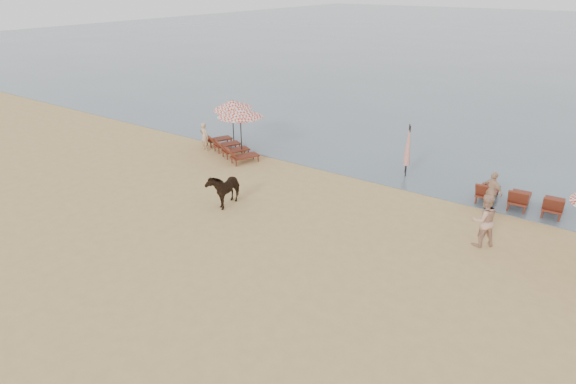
# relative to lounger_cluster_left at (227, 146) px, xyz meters

# --- Properties ---
(ground) EXTENTS (120.00, 120.00, 0.00)m
(ground) POSITION_rel_lounger_cluster_left_xyz_m (6.69, -9.19, -0.42)
(ground) COLOR tan
(ground) RESTS_ON ground
(sea) EXTENTS (160.00, 140.00, 0.06)m
(sea) POSITION_rel_lounger_cluster_left_xyz_m (6.69, 70.81, -0.42)
(sea) COLOR #51606B
(sea) RESTS_ON ground
(lounger_cluster_left) EXTENTS (4.10, 3.01, 0.60)m
(lounger_cluster_left) POSITION_rel_lounger_cluster_left_xyz_m (0.00, 0.00, 0.00)
(lounger_cluster_left) COLOR maroon
(lounger_cluster_left) RESTS_ON ground
(lounger_cluster_right) EXTENTS (3.19, 1.98, 0.68)m
(lounger_cluster_right) POSITION_rel_lounger_cluster_left_xyz_m (13.60, 1.65, 0.06)
(lounger_cluster_right) COLOR maroon
(lounger_cluster_right) RESTS_ON ground
(umbrella_open_left_a) EXTENTS (2.25, 2.25, 2.56)m
(umbrella_open_left_a) POSITION_rel_lounger_cluster_left_xyz_m (0.82, 0.15, 1.89)
(umbrella_open_left_a) COLOR black
(umbrella_open_left_a) RESTS_ON ground
(umbrella_open_left_b) EXTENTS (2.00, 2.04, 2.55)m
(umbrella_open_left_b) POSITION_rel_lounger_cluster_left_xyz_m (-0.75, 1.36, 1.79)
(umbrella_open_left_b) COLOR black
(umbrella_open_left_b) RESTS_ON ground
(umbrella_closed_left) EXTENTS (0.29, 0.29, 2.41)m
(umbrella_closed_left) POSITION_rel_lounger_cluster_left_xyz_m (8.71, 2.28, 1.06)
(umbrella_closed_left) COLOR black
(umbrella_closed_left) RESTS_ON ground
(umbrella_closed_right) EXTENTS (0.29, 0.29, 2.34)m
(umbrella_closed_right) POSITION_rel_lounger_cluster_left_xyz_m (8.50, 2.73, 1.03)
(umbrella_closed_right) COLOR black
(umbrella_closed_right) RESTS_ON ground
(cow) EXTENTS (1.02, 1.75, 1.39)m
(cow) POSITION_rel_lounger_cluster_left_xyz_m (3.87, -4.55, 0.28)
(cow) COLOR black
(cow) RESTS_ON ground
(beachgoer_left) EXTENTS (0.60, 0.46, 1.47)m
(beachgoer_left) POSITION_rel_lounger_cluster_left_xyz_m (-1.40, -0.16, 0.32)
(beachgoer_left) COLOR tan
(beachgoer_left) RESTS_ON ground
(beachgoer_right_a) EXTENTS (1.14, 1.14, 1.87)m
(beachgoer_right_a) POSITION_rel_lounger_cluster_left_xyz_m (13.13, -2.05, 0.52)
(beachgoer_right_a) COLOR tan
(beachgoer_right_a) RESTS_ON ground
(beachgoer_right_b) EXTENTS (1.00, 0.78, 1.59)m
(beachgoer_right_b) POSITION_rel_lounger_cluster_left_xyz_m (12.71, 0.90, 0.38)
(beachgoer_right_b) COLOR tan
(beachgoer_right_b) RESTS_ON ground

